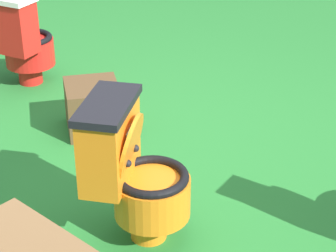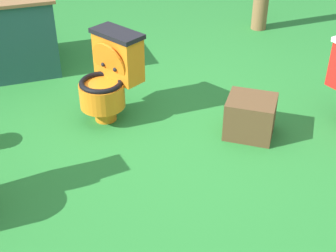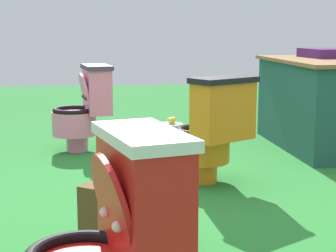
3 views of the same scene
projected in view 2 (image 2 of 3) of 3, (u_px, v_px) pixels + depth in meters
ground at (181, 138)px, 3.77m from camera, size 14.00×14.00×0.00m
toilet_orange at (110, 76)px, 3.85m from camera, size 0.63×0.60×0.73m
small_crate at (250, 117)px, 3.73m from camera, size 0.50×0.49×0.32m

